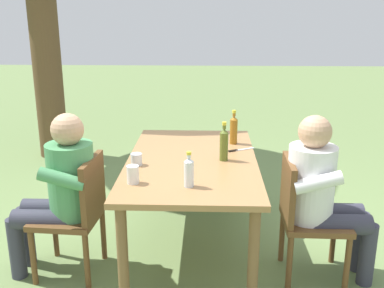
# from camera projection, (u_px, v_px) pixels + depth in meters

# --- Properties ---
(ground_plane) EXTENTS (24.00, 24.00, 0.00)m
(ground_plane) POSITION_uv_depth(u_px,v_px,m) (192.00, 246.00, 3.65)
(ground_plane) COLOR #6B844C
(dining_table) EXTENTS (1.68, 0.98, 0.74)m
(dining_table) POSITION_uv_depth(u_px,v_px,m) (192.00, 170.00, 3.46)
(dining_table) COLOR #A37547
(dining_table) RESTS_ON ground_plane
(chair_near_left) EXTENTS (0.45, 0.45, 0.87)m
(chair_near_left) POSITION_uv_depth(u_px,v_px,m) (304.00, 213.00, 3.12)
(chair_near_left) COLOR brown
(chair_near_left) RESTS_ON ground_plane
(chair_far_left) EXTENTS (0.47, 0.47, 0.87)m
(chair_far_left) POSITION_uv_depth(u_px,v_px,m) (78.00, 210.00, 3.17)
(chair_far_left) COLOR brown
(chair_far_left) RESTS_ON ground_plane
(person_in_white_shirt) EXTENTS (0.47, 0.61, 1.18)m
(person_in_white_shirt) POSITION_uv_depth(u_px,v_px,m) (322.00, 191.00, 3.07)
(person_in_white_shirt) COLOR white
(person_in_white_shirt) RESTS_ON ground_plane
(person_in_plaid_shirt) EXTENTS (0.47, 0.61, 1.18)m
(person_in_plaid_shirt) POSITION_uv_depth(u_px,v_px,m) (61.00, 187.00, 3.13)
(person_in_plaid_shirt) COLOR #4C935B
(person_in_plaid_shirt) RESTS_ON ground_plane
(bottle_clear) EXTENTS (0.06, 0.06, 0.24)m
(bottle_clear) POSITION_uv_depth(u_px,v_px,m) (189.00, 172.00, 2.88)
(bottle_clear) COLOR white
(bottle_clear) RESTS_ON dining_table
(bottle_olive) EXTENTS (0.06, 0.06, 0.30)m
(bottle_olive) POSITION_uv_depth(u_px,v_px,m) (224.00, 144.00, 3.38)
(bottle_olive) COLOR #566623
(bottle_olive) RESTS_ON dining_table
(bottle_amber) EXTENTS (0.06, 0.06, 0.29)m
(bottle_amber) POSITION_uv_depth(u_px,v_px,m) (234.00, 129.00, 3.80)
(bottle_amber) COLOR #996019
(bottle_amber) RESTS_ON dining_table
(cup_glass) EXTENTS (0.08, 0.08, 0.09)m
(cup_glass) POSITION_uv_depth(u_px,v_px,m) (136.00, 159.00, 3.30)
(cup_glass) COLOR silver
(cup_glass) RESTS_ON dining_table
(cup_white) EXTENTS (0.08, 0.08, 0.12)m
(cup_white) POSITION_uv_depth(u_px,v_px,m) (133.00, 175.00, 2.95)
(cup_white) COLOR white
(cup_white) RESTS_ON dining_table
(table_knife) EXTENTS (0.13, 0.22, 0.01)m
(table_knife) POSITION_uv_depth(u_px,v_px,m) (239.00, 150.00, 3.65)
(table_knife) COLOR silver
(table_knife) RESTS_ON dining_table
(backpack_by_near_side) EXTENTS (0.32, 0.25, 0.46)m
(backpack_by_near_side) POSITION_uv_depth(u_px,v_px,m) (192.00, 165.00, 4.86)
(backpack_by_near_side) COLOR #47663D
(backpack_by_near_side) RESTS_ON ground_plane
(backpack_by_far_side) EXTENTS (0.34, 0.20, 0.45)m
(backpack_by_far_side) POSITION_uv_depth(u_px,v_px,m) (227.00, 167.00, 4.84)
(backpack_by_far_side) COLOR #47663D
(backpack_by_far_side) RESTS_ON ground_plane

